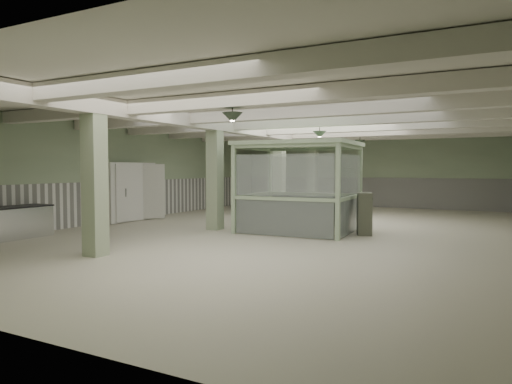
% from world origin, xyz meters
% --- Properties ---
extents(floor, '(20.00, 20.00, 0.00)m').
position_xyz_m(floor, '(0.00, 0.00, 0.00)').
color(floor, silver).
rests_on(floor, ground).
extents(ceiling, '(14.00, 20.00, 0.02)m').
position_xyz_m(ceiling, '(0.00, 0.00, 3.60)').
color(ceiling, silver).
rests_on(ceiling, wall_back).
extents(wall_back, '(14.00, 0.02, 3.60)m').
position_xyz_m(wall_back, '(0.00, 10.00, 1.80)').
color(wall_back, '#A0B490').
rests_on(wall_back, floor).
extents(wall_left, '(0.02, 20.00, 3.60)m').
position_xyz_m(wall_left, '(-7.00, 0.00, 1.80)').
color(wall_left, '#A0B490').
rests_on(wall_left, floor).
extents(wainscot_left, '(0.05, 19.90, 1.50)m').
position_xyz_m(wainscot_left, '(-6.97, 0.00, 0.75)').
color(wainscot_left, white).
rests_on(wainscot_left, floor).
extents(wainscot_back, '(13.90, 0.05, 1.50)m').
position_xyz_m(wainscot_back, '(0.00, 9.97, 0.75)').
color(wainscot_back, white).
rests_on(wainscot_back, floor).
extents(girder, '(0.45, 19.90, 0.40)m').
position_xyz_m(girder, '(-2.50, 0.00, 3.38)').
color(girder, silver).
rests_on(girder, ceiling).
extents(beam_a, '(13.90, 0.35, 0.32)m').
position_xyz_m(beam_a, '(0.00, -7.50, 3.42)').
color(beam_a, silver).
rests_on(beam_a, ceiling).
extents(beam_b, '(13.90, 0.35, 0.32)m').
position_xyz_m(beam_b, '(0.00, -5.00, 3.42)').
color(beam_b, silver).
rests_on(beam_b, ceiling).
extents(beam_c, '(13.90, 0.35, 0.32)m').
position_xyz_m(beam_c, '(0.00, -2.50, 3.42)').
color(beam_c, silver).
rests_on(beam_c, ceiling).
extents(beam_d, '(13.90, 0.35, 0.32)m').
position_xyz_m(beam_d, '(0.00, 0.00, 3.42)').
color(beam_d, silver).
rests_on(beam_d, ceiling).
extents(beam_e, '(13.90, 0.35, 0.32)m').
position_xyz_m(beam_e, '(0.00, 2.50, 3.42)').
color(beam_e, silver).
rests_on(beam_e, ceiling).
extents(beam_f, '(13.90, 0.35, 0.32)m').
position_xyz_m(beam_f, '(0.00, 5.00, 3.42)').
color(beam_f, silver).
rests_on(beam_f, ceiling).
extents(beam_g, '(13.90, 0.35, 0.32)m').
position_xyz_m(beam_g, '(0.00, 7.50, 3.42)').
color(beam_g, silver).
rests_on(beam_g, ceiling).
extents(column_a, '(0.42, 0.42, 3.60)m').
position_xyz_m(column_a, '(-2.50, -6.00, 1.80)').
color(column_a, '#A3B491').
rests_on(column_a, floor).
extents(column_b, '(0.42, 0.42, 3.60)m').
position_xyz_m(column_b, '(-2.50, -1.00, 1.80)').
color(column_b, '#A3B491').
rests_on(column_b, floor).
extents(column_c, '(0.42, 0.42, 3.60)m').
position_xyz_m(column_c, '(-2.50, 4.00, 1.80)').
color(column_c, '#A3B491').
rests_on(column_c, floor).
extents(column_d, '(0.42, 0.42, 3.60)m').
position_xyz_m(column_d, '(-2.50, 8.00, 1.80)').
color(column_d, '#A3B491').
rests_on(column_d, floor).
extents(pendant_front, '(0.44, 0.44, 0.22)m').
position_xyz_m(pendant_front, '(0.50, -5.00, 3.05)').
color(pendant_front, '#2B382A').
rests_on(pendant_front, ceiling).
extents(pendant_mid, '(0.44, 0.44, 0.22)m').
position_xyz_m(pendant_mid, '(0.50, 0.50, 3.05)').
color(pendant_mid, '#2B382A').
rests_on(pendant_mid, ceiling).
extents(pendant_back, '(0.44, 0.44, 0.22)m').
position_xyz_m(pendant_back, '(0.50, 5.50, 3.05)').
color(pendant_back, '#2B382A').
rests_on(pendant_back, ceiling).
extents(walkin_cooler, '(1.12, 2.38, 2.18)m').
position_xyz_m(walkin_cooler, '(-6.62, -0.48, 1.09)').
color(walkin_cooler, white).
rests_on(walkin_cooler, floor).
extents(guard_booth, '(3.56, 3.04, 2.80)m').
position_xyz_m(guard_booth, '(0.07, -0.14, 1.86)').
color(guard_booth, '#AAC39C').
rests_on(guard_booth, floor).
extents(filing_cabinet, '(0.57, 0.68, 1.25)m').
position_xyz_m(filing_cabinet, '(2.09, 0.01, 0.63)').
color(filing_cabinet, '#5A5E4E').
rests_on(filing_cabinet, floor).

